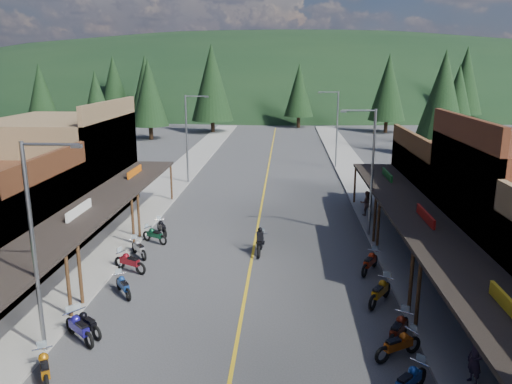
% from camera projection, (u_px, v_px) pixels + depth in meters
% --- Properties ---
extents(ground, '(220.00, 220.00, 0.00)m').
position_uv_depth(ground, '(246.00, 289.00, 24.10)').
color(ground, '#38383A').
rests_on(ground, ground).
extents(centerline, '(0.15, 90.00, 0.01)m').
position_uv_depth(centerline, '(264.00, 190.00, 43.46)').
color(centerline, gold).
rests_on(centerline, ground).
extents(sidewalk_west, '(3.40, 94.00, 0.15)m').
position_uv_depth(sidewalk_west, '(166.00, 188.00, 43.94)').
color(sidewalk_west, gray).
rests_on(sidewalk_west, ground).
extents(sidewalk_east, '(3.40, 94.00, 0.15)m').
position_uv_depth(sidewalk_east, '(365.00, 190.00, 42.94)').
color(sidewalk_east, gray).
rests_on(sidewalk_east, ground).
extents(shop_west_3, '(10.90, 10.20, 8.20)m').
position_uv_depth(shop_west_3, '(63.00, 168.00, 34.97)').
color(shop_west_3, brown).
rests_on(shop_west_3, ground).
extents(shop_east_3, '(10.90, 10.20, 6.20)m').
position_uv_depth(shop_east_3, '(462.00, 187.00, 33.62)').
color(shop_east_3, '#4C2D16').
rests_on(shop_east_3, ground).
extents(streetlight_0, '(2.16, 0.18, 8.00)m').
position_uv_depth(streetlight_0, '(37.00, 241.00, 17.60)').
color(streetlight_0, gray).
rests_on(streetlight_0, ground).
extents(streetlight_1, '(2.16, 0.18, 8.00)m').
position_uv_depth(streetlight_1, '(188.00, 135.00, 44.70)').
color(streetlight_1, gray).
rests_on(streetlight_1, ground).
extents(streetlight_2, '(2.16, 0.18, 8.00)m').
position_uv_depth(streetlight_2, '(370.00, 168.00, 30.35)').
color(streetlight_2, gray).
rests_on(streetlight_2, ground).
extents(streetlight_3, '(2.16, 0.18, 8.00)m').
position_uv_depth(streetlight_3, '(336.00, 126.00, 51.65)').
color(streetlight_3, gray).
rests_on(streetlight_3, ground).
extents(ridge_hill, '(310.00, 140.00, 60.00)m').
position_uv_depth(ridge_hill, '(280.00, 101.00, 154.77)').
color(ridge_hill, black).
rests_on(ridge_hill, ground).
extents(pine_0, '(5.04, 5.04, 11.00)m').
position_uv_depth(pine_0, '(41.00, 90.00, 84.84)').
color(pine_0, black).
rests_on(pine_0, ground).
extents(pine_1, '(5.88, 5.88, 12.50)m').
position_uv_depth(pine_1, '(146.00, 84.00, 91.47)').
color(pine_1, black).
rests_on(pine_1, ground).
extents(pine_2, '(6.72, 6.72, 14.00)m').
position_uv_depth(pine_2, '(212.00, 82.00, 78.86)').
color(pine_2, black).
rests_on(pine_2, ground).
extents(pine_3, '(5.04, 5.04, 11.00)m').
position_uv_depth(pine_3, '(299.00, 90.00, 86.17)').
color(pine_3, black).
rests_on(pine_3, ground).
extents(pine_4, '(5.88, 5.88, 12.50)m').
position_uv_depth(pine_4, '(388.00, 87.00, 79.37)').
color(pine_4, black).
rests_on(pine_4, ground).
extents(pine_5, '(6.72, 6.72, 14.00)m').
position_uv_depth(pine_5, '(465.00, 80.00, 89.87)').
color(pine_5, black).
rests_on(pine_5, ground).
extents(pine_7, '(5.88, 5.88, 12.50)m').
position_uv_depth(pine_7, '(114.00, 83.00, 97.74)').
color(pine_7, black).
rests_on(pine_7, ground).
extents(pine_8, '(4.48, 4.48, 10.00)m').
position_uv_depth(pine_8, '(97.00, 103.00, 62.63)').
color(pine_8, black).
rests_on(pine_8, ground).
extents(pine_9, '(4.93, 4.93, 10.80)m').
position_uv_depth(pine_9, '(457.00, 99.00, 64.71)').
color(pine_9, black).
rests_on(pine_9, ground).
extents(pine_10, '(5.38, 5.38, 11.60)m').
position_uv_depth(pine_10, '(149.00, 93.00, 71.88)').
color(pine_10, black).
rests_on(pine_10, ground).
extents(pine_11, '(5.82, 5.82, 12.40)m').
position_uv_depth(pine_11, '(443.00, 95.00, 57.97)').
color(pine_11, black).
rests_on(pine_11, ground).
extents(bike_west_4, '(1.58, 2.08, 1.15)m').
position_uv_depth(bike_west_4, '(45.00, 367.00, 16.87)').
color(bike_west_4, '#A45F0B').
rests_on(bike_west_4, ground).
extents(bike_west_5, '(2.07, 1.96, 1.22)m').
position_uv_depth(bike_west_5, '(79.00, 327.00, 19.36)').
color(bike_west_5, navy).
rests_on(bike_west_5, ground).
extents(bike_west_6, '(1.92, 1.69, 1.10)m').
position_uv_depth(bike_west_6, '(87.00, 322.00, 19.85)').
color(bike_west_6, black).
rests_on(bike_west_6, ground).
extents(bike_west_7, '(1.63, 1.91, 1.09)m').
position_uv_depth(bike_west_7, '(123.00, 285.00, 23.27)').
color(bike_west_7, navy).
rests_on(bike_west_7, ground).
extents(bike_west_8, '(2.18, 1.59, 1.20)m').
position_uv_depth(bike_west_8, '(130.00, 261.00, 25.95)').
color(bike_west_8, maroon).
rests_on(bike_west_8, ground).
extents(bike_west_9, '(1.70, 1.94, 1.11)m').
position_uv_depth(bike_west_9, '(139.00, 247.00, 28.02)').
color(bike_west_9, '#9F9FA4').
rests_on(bike_west_9, ground).
extents(bike_west_10, '(1.98, 1.54, 1.10)m').
position_uv_depth(bike_west_10, '(155.00, 234.00, 30.23)').
color(bike_west_10, '#0C3D25').
rests_on(bike_west_10, ground).
extents(bike_west_11, '(1.46, 1.91, 1.06)m').
position_uv_depth(bike_west_11, '(162.00, 227.00, 31.72)').
color(bike_west_11, black).
rests_on(bike_west_11, ground).
extents(bike_east_4, '(1.94, 1.97, 1.18)m').
position_uv_depth(bike_east_4, '(409.00, 380.00, 16.12)').
color(bike_east_4, navy).
rests_on(bike_east_4, ground).
extents(bike_east_5, '(2.14, 1.65, 1.19)m').
position_uv_depth(bike_east_5, '(399.00, 344.00, 18.22)').
color(bike_east_5, '#9E400B').
rests_on(bike_east_5, ground).
extents(bike_east_6, '(1.75, 2.28, 1.26)m').
position_uv_depth(bike_east_6, '(398.00, 328.00, 19.23)').
color(bike_east_6, maroon).
rests_on(bike_east_6, ground).
extents(bike_east_7, '(1.83, 2.28, 1.28)m').
position_uv_depth(bike_east_7, '(380.00, 291.00, 22.44)').
color(bike_east_7, '#A0670B').
rests_on(bike_east_7, ground).
extents(bike_east_8, '(1.64, 2.21, 1.22)m').
position_uv_depth(bike_east_8, '(370.00, 261.00, 25.90)').
color(bike_east_8, '#A9250C').
rests_on(bike_east_8, ground).
extents(rider_on_bike, '(0.83, 2.20, 1.65)m').
position_uv_depth(rider_on_bike, '(260.00, 243.00, 28.50)').
color(rider_on_bike, black).
rests_on(rider_on_bike, ground).
extents(pedestrian_east_a, '(0.56, 0.71, 1.70)m').
position_uv_depth(pedestrian_east_a, '(475.00, 361.00, 16.46)').
color(pedestrian_east_a, '#2A1F2F').
rests_on(pedestrian_east_a, sidewalk_east).
extents(pedestrian_east_b, '(0.88, 0.53, 1.78)m').
position_uv_depth(pedestrian_east_b, '(366.00, 203.00, 35.32)').
color(pedestrian_east_b, brown).
rests_on(pedestrian_east_b, sidewalk_east).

